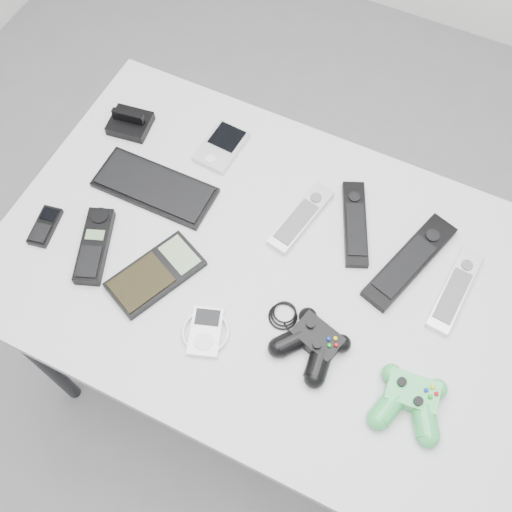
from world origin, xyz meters
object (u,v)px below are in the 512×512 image
at_px(mobile_phone, 45,226).
at_px(cordless_handset, 94,246).
at_px(desk, 274,282).
at_px(controller_green, 410,400).
at_px(pda_keyboard, 155,187).
at_px(mp3_player, 205,332).
at_px(remote_silver_a, 301,217).
at_px(controller_black, 313,343).
at_px(remote_black_b, 410,261).
at_px(calculator, 155,274).
at_px(remote_black_a, 355,223).
at_px(remote_silver_b, 455,290).
at_px(pda, 221,146).

bearing_deg(mobile_phone, cordless_handset, -8.87).
xyz_separation_m(desk, controller_green, (0.33, -0.14, 0.09)).
bearing_deg(pda_keyboard, cordless_handset, -101.61).
bearing_deg(pda_keyboard, mp3_player, -44.13).
relative_size(remote_silver_a, controller_black, 0.86).
relative_size(remote_black_b, calculator, 1.30).
height_order(remote_black_a, calculator, remote_black_a).
relative_size(remote_black_a, cordless_handset, 1.19).
bearing_deg(remote_silver_a, remote_black_a, 29.59).
bearing_deg(controller_black, remote_silver_b, 63.05).
relative_size(calculator, controller_black, 0.88).
relative_size(remote_black_b, controller_black, 1.15).
xyz_separation_m(pda, controller_green, (0.57, -0.36, 0.01)).
bearing_deg(desk, remote_silver_a, 89.97).
xyz_separation_m(remote_silver_a, remote_black_a, (0.11, 0.04, 0.00)).
bearing_deg(desk, remote_black_b, 28.23).
bearing_deg(controller_green, controller_black, 167.20).
relative_size(mp3_player, controller_black, 0.46).
relative_size(remote_silver_a, controller_green, 1.33).
bearing_deg(remote_black_a, pda_keyboard, 169.70).
bearing_deg(desk, mobile_phone, -165.40).
xyz_separation_m(remote_black_a, calculator, (-0.32, -0.29, -0.00)).
bearing_deg(mp3_player, desk, 51.96).
xyz_separation_m(desk, pda, (-0.24, 0.22, 0.08)).
bearing_deg(remote_black_a, mobile_phone, -177.60).
relative_size(remote_silver_b, calculator, 1.03).
bearing_deg(mobile_phone, desk, 3.85).
xyz_separation_m(pda_keyboard, mp3_player, (0.26, -0.25, 0.00)).
xyz_separation_m(desk, calculator, (-0.21, -0.12, 0.08)).
relative_size(desk, remote_black_a, 5.68).
distance_m(remote_black_a, mp3_player, 0.39).
distance_m(remote_black_b, controller_green, 0.29).
relative_size(remote_black_b, controller_green, 1.78).
bearing_deg(mobile_phone, pda, 44.50).
relative_size(pda, calculator, 0.65).
bearing_deg(remote_silver_b, mp3_player, -139.55).
bearing_deg(remote_black_a, desk, -147.11).
xyz_separation_m(pda, calculator, (0.03, -0.34, -0.00)).
distance_m(mobile_phone, mp3_player, 0.42).
bearing_deg(controller_green, remote_black_a, 119.87).
distance_m(desk, remote_silver_b, 0.37).
height_order(pda, remote_black_b, remote_black_b).
bearing_deg(remote_black_a, cordless_handset, -172.28).
xyz_separation_m(cordless_handset, controller_green, (0.69, -0.02, 0.01)).
relative_size(controller_black, controller_green, 1.55).
distance_m(remote_silver_a, remote_black_b, 0.24).
distance_m(remote_silver_a, cordless_handset, 0.43).
distance_m(pda, remote_black_b, 0.49).
xyz_separation_m(remote_black_a, mobile_phone, (-0.59, -0.29, -0.00)).
bearing_deg(desk, pda, 137.02).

